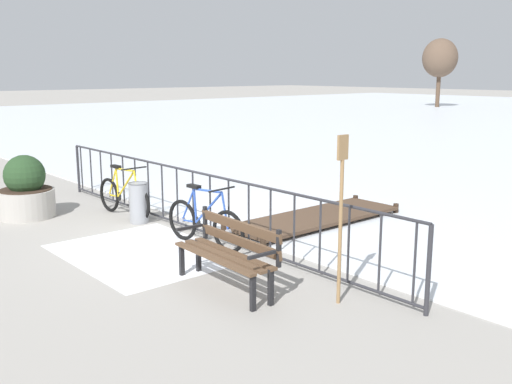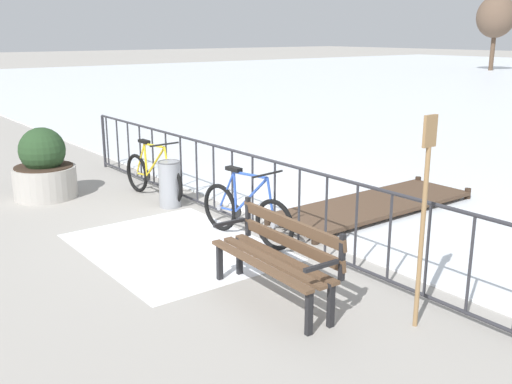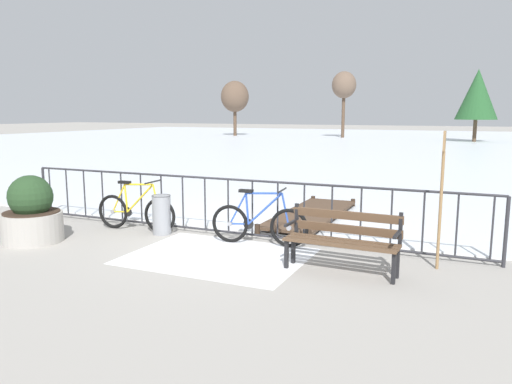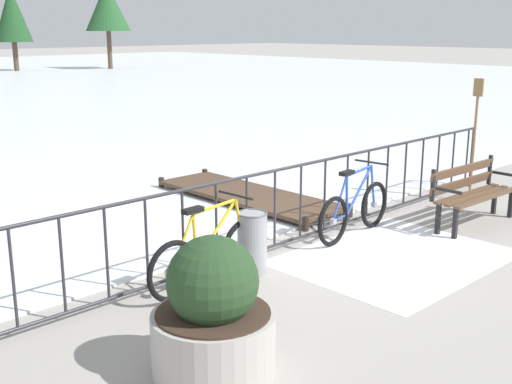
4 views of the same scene
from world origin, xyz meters
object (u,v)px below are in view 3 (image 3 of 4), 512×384
bicycle_near_railing (259,224)px  bicycle_second (136,212)px  park_bench (343,236)px  trash_bin (162,214)px  planter_with_shrub (32,214)px  oar_upright (441,191)px

bicycle_near_railing → bicycle_second: bearing=-179.7°
park_bench → trash_bin: park_bench is taller
planter_with_shrub → oar_upright: bearing=10.8°
bicycle_second → oar_upright: (5.43, -0.14, 0.77)m
bicycle_near_railing → park_bench: bearing=-26.1°
park_bench → planter_with_shrub: bearing=-173.6°
bicycle_near_railing → planter_with_shrub: 3.95m
planter_with_shrub → trash_bin: size_ratio=1.60×
trash_bin → bicycle_second: bearing=177.6°
bicycle_second → park_bench: size_ratio=1.06×
bicycle_second → trash_bin: 0.61m
bicycle_near_railing → bicycle_second: 2.55m
park_bench → planter_with_shrub: size_ratio=1.38×
trash_bin → park_bench: bearing=-12.1°
planter_with_shrub → trash_bin: (1.74, 1.37, -0.12)m
bicycle_near_railing → oar_upright: oar_upright is taller
park_bench → trash_bin: size_ratio=2.21×
trash_bin → oar_upright: size_ratio=0.37×
bicycle_near_railing → trash_bin: size_ratio=2.33×
bicycle_second → park_bench: 4.28m
oar_upright → bicycle_second: bearing=178.5°
planter_with_shrub → trash_bin: bearing=38.2°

